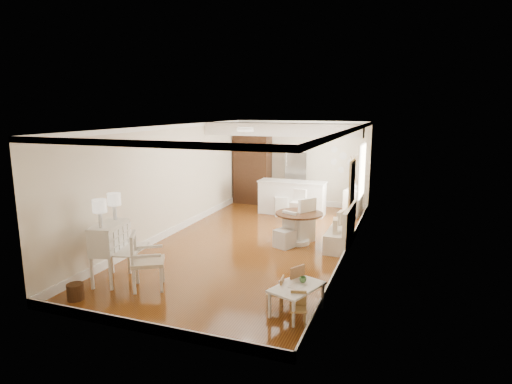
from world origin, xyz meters
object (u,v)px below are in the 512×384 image
Objects in this scene: kids_chair_b at (291,282)px; bar_stool_right at (298,206)px; wicker_basket at (75,292)px; sideboard at (353,203)px; bar_stool_left at (281,201)px; kids_chair_a at (275,292)px; breakfast_counter at (292,198)px; secretary_bureau at (110,253)px; gustavian_armchair at (148,261)px; kids_chair_c at (298,309)px; slip_chair_far at (301,219)px; kids_table at (297,299)px; fridge at (307,180)px; pantry_cabinet at (252,170)px; dining_table at (299,228)px; slip_chair_near at (285,230)px.

kids_chair_b is 5.14m from bar_stool_right.
sideboard reaches higher than wicker_basket.
bar_stool_left is at bearing 76.72° from wicker_basket.
breakfast_counter is (-1.42, 6.17, 0.24)m from kids_chair_a.
bar_stool_right is at bearing 54.94° from secretary_bureau.
gustavian_armchair is at bearing -14.38° from secretary_bureau.
slip_chair_far reaches higher than kids_chair_c.
kids_table is (3.60, -0.04, -0.34)m from secretary_bureau.
kids_table is 0.98× the size of bar_stool_right.
fridge reaches higher than kids_chair_b.
bar_stool_left is (-2.07, 5.93, 0.24)m from kids_table.
breakfast_counter is 0.90m from bar_stool_right.
kids_chair_a is at bearing -66.68° from pantry_cabinet.
secretary_bureau is 5.81m from bar_stool_right.
secretary_bureau is 3.75m from kids_chair_c.
kids_chair_b is 7.01m from fridge.
kids_chair_c is at bearing 47.58° from slip_chair_far.
kids_chair_a is 0.48× the size of dining_table.
kids_chair_b reaches higher than kids_chair_c.
bar_stool_right is (-0.29, 2.33, 0.05)m from slip_chair_near.
kids_chair_a is 0.50× the size of slip_chair_far.
fridge reaches higher than kids_table.
bar_stool_right is 1.82m from sideboard.
breakfast_counter reaches higher than kids_chair_b.
slip_chair_far reaches higher than dining_table.
slip_chair_near is (-0.73, 3.04, 0.14)m from kids_chair_a.
breakfast_counter is at bearing 106.14° from kids_table.
slip_chair_near is at bearing 109.78° from kids_table.
sideboard reaches higher than kids_chair_c.
secretary_bureau is 7.51m from fridge.
kids_chair_a is at bearing -77.00° from breakfast_counter.
fridge is at bearing -38.44° from gustavian_armchair.
kids_chair_a is 7.35m from fridge.
slip_chair_far reaches higher than bar_stool_left.
kids_chair_a is (-0.38, 0.05, 0.05)m from kids_table.
slip_chair_far is (-0.04, 0.30, 0.16)m from dining_table.
secretary_bureau is 4.58m from slip_chair_far.
kids_chair_b is 0.37× the size of fridge.
secretary_bureau reaches higher than bar_stool_right.
gustavian_armchair is at bearing -98.53° from bar_stool_right.
kids_table is 0.83× the size of slip_chair_far.
kids_chair_c is 7.84m from fridge.
kids_chair_a is 5.47m from bar_stool_right.
bar_stool_right is (-1.03, 5.37, 0.19)m from kids_chair_a.
kids_chair_c is (0.32, -0.77, -0.08)m from kids_chair_b.
sideboard is at bearing 75.75° from kids_chair_c.
kids_chair_a reaches higher than kids_table.
bar_stool_left reaches higher than kids_chair_b.
slip_chair_near is at bearing 56.95° from wicker_basket.
bar_stool_right is (0.66, -0.51, -0.00)m from bar_stool_left.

